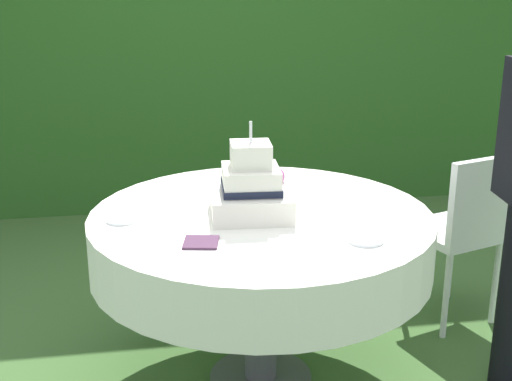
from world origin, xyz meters
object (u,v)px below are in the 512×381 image
object	(u,v)px
wedding_cake	(252,189)
napkin_stack	(201,242)
serving_plate_near	(122,220)
cake_table	(261,240)
garden_chair	(465,223)
serving_plate_far	(366,240)

from	to	relation	value
wedding_cake	napkin_stack	bearing A→B (deg)	-129.56
wedding_cake	serving_plate_near	size ratio (longest dim) A/B	3.15
cake_table	wedding_cake	bearing A→B (deg)	-171.21
wedding_cake	garden_chair	distance (m)	1.21
cake_table	napkin_stack	xyz separation A→B (m)	(-0.27, -0.28, 0.12)
wedding_cake	serving_plate_near	world-z (taller)	wedding_cake
serving_plate_near	serving_plate_far	distance (m)	0.95
serving_plate_far	garden_chair	size ratio (longest dim) A/B	0.15
napkin_stack	garden_chair	bearing A→B (deg)	24.95
garden_chair	cake_table	bearing A→B (deg)	-162.43
serving_plate_near	wedding_cake	bearing A→B (deg)	-0.13
cake_table	garden_chair	world-z (taller)	garden_chair
cake_table	napkin_stack	size ratio (longest dim) A/B	11.26
serving_plate_far	napkin_stack	size ratio (longest dim) A/B	1.06
wedding_cake	serving_plate_far	world-z (taller)	wedding_cake
wedding_cake	napkin_stack	world-z (taller)	wedding_cake
garden_chair	serving_plate_far	bearing A→B (deg)	-136.77
cake_table	serving_plate_near	size ratio (longest dim) A/B	11.45
cake_table	serving_plate_near	world-z (taller)	serving_plate_near
wedding_cake	napkin_stack	xyz separation A→B (m)	(-0.23, -0.28, -0.10)
wedding_cake	serving_plate_far	bearing A→B (deg)	-44.21
napkin_stack	serving_plate_far	bearing A→B (deg)	-7.37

